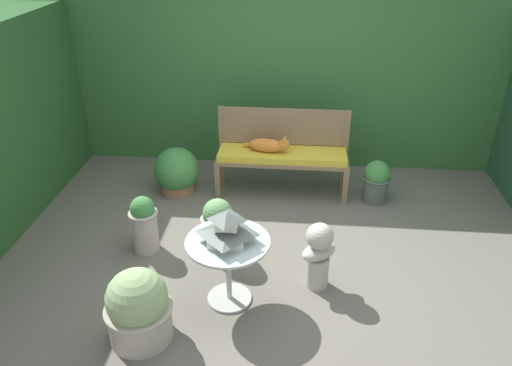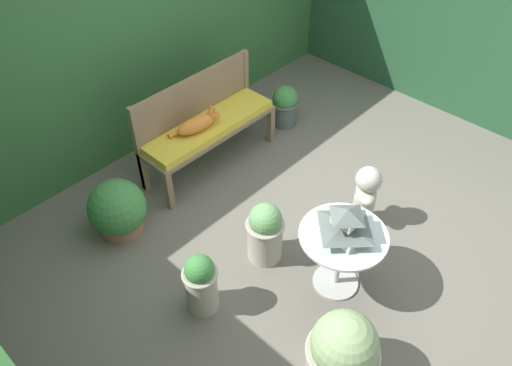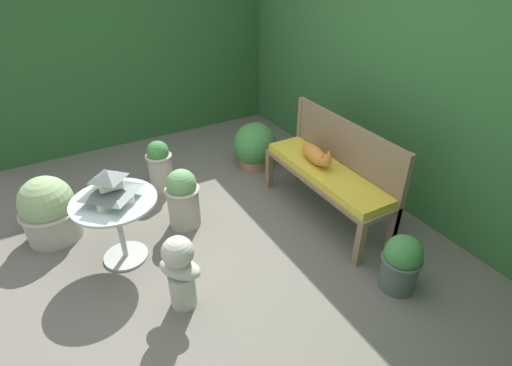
{
  "view_description": "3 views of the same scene",
  "coord_description": "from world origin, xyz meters",
  "views": [
    {
      "loc": [
        0.18,
        -3.71,
        2.82
      ],
      "look_at": [
        -0.19,
        0.23,
        0.65
      ],
      "focal_mm": 35.0,
      "sensor_mm": 36.0,
      "label": 1
    },
    {
      "loc": [
        -2.53,
        -1.78,
        3.33
      ],
      "look_at": [
        -0.27,
        0.35,
        0.46
      ],
      "focal_mm": 35.0,
      "sensor_mm": 36.0,
      "label": 2
    },
    {
      "loc": [
        2.42,
        -0.9,
        2.32
      ],
      "look_at": [
        0.05,
        0.47,
        0.61
      ],
      "focal_mm": 28.0,
      "sensor_mm": 36.0,
      "label": 3
    }
  ],
  "objects": [
    {
      "name": "foliage_hedge_right",
      "position": [
        2.85,
        0.19,
        0.98
      ],
      "size": [
        0.7,
        3.58,
        1.95
      ],
      "primitive_type": "cube",
      "color": "#234C2D",
      "rests_on": "ground"
    },
    {
      "name": "foliage_hedge_back",
      "position": [
        0.0,
        2.37,
        1.1
      ],
      "size": [
        6.4,
        0.77,
        2.21
      ],
      "primitive_type": "cube",
      "color": "#336633",
      "rests_on": "ground"
    },
    {
      "name": "potted_plant_bench_right",
      "position": [
        -1.16,
        1.15,
        0.24
      ],
      "size": [
        0.5,
        0.5,
        0.53
      ],
      "color": "#9E664C",
      "rests_on": "ground"
    },
    {
      "name": "potted_plant_patio_mid",
      "position": [
        -1.2,
        0.03,
        0.29
      ],
      "size": [
        0.27,
        0.27,
        0.56
      ],
      "color": "#ADA393",
      "rests_on": "ground"
    },
    {
      "name": "potted_plant_path_edge",
      "position": [
        -0.51,
        0.02,
        0.29
      ],
      "size": [
        0.32,
        0.32,
        0.58
      ],
      "color": "#ADA393",
      "rests_on": "ground"
    },
    {
      "name": "pagoda_birdhouse",
      "position": [
        -0.33,
        -0.59,
        0.7
      ],
      "size": [
        0.37,
        0.37,
        0.26
      ],
      "color": "silver",
      "rests_on": "patio_table"
    },
    {
      "name": "patio_table",
      "position": [
        -0.33,
        -0.59,
        0.46
      ],
      "size": [
        0.67,
        0.67,
        0.58
      ],
      "color": "#B7B7B2",
      "rests_on": "ground"
    },
    {
      "name": "potted_plant_table_far",
      "position": [
        1.04,
        1.15,
        0.24
      ],
      "size": [
        0.31,
        0.31,
        0.47
      ],
      "color": "#4C5651",
      "rests_on": "ground"
    },
    {
      "name": "garden_bust",
      "position": [
        0.39,
        -0.34,
        0.34
      ],
      "size": [
        0.36,
        0.34,
        0.61
      ],
      "rotation": [
        0.0,
        0.0,
        0.66
      ],
      "color": "#B7B2A3",
      "rests_on": "ground"
    },
    {
      "name": "bench_backrest",
      "position": [
        0.01,
        1.42,
        0.67
      ],
      "size": [
        1.45,
        0.06,
        0.93
      ],
      "color": "#7F664C",
      "rests_on": "ground"
    },
    {
      "name": "ground",
      "position": [
        0.0,
        0.0,
        0.0
      ],
      "size": [
        30.0,
        30.0,
        0.0
      ],
      "primitive_type": "plane",
      "color": "#666056"
    },
    {
      "name": "cat",
      "position": [
        -0.14,
        1.21,
        0.59
      ],
      "size": [
        0.51,
        0.23,
        0.2
      ],
      "rotation": [
        0.0,
        0.0,
        -0.15
      ],
      "color": "orange",
      "rests_on": "garden_bench"
    },
    {
      "name": "garden_bench",
      "position": [
        0.01,
        1.23,
        0.43
      ],
      "size": [
        1.45,
        0.43,
        0.51
      ],
      "color": "#7F664C",
      "rests_on": "ground"
    },
    {
      "name": "potted_plant_bench_left",
      "position": [
        -0.93,
        -1.06,
        0.28
      ],
      "size": [
        0.5,
        0.5,
        0.6
      ],
      "color": "#ADA393",
      "rests_on": "ground"
    }
  ]
}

